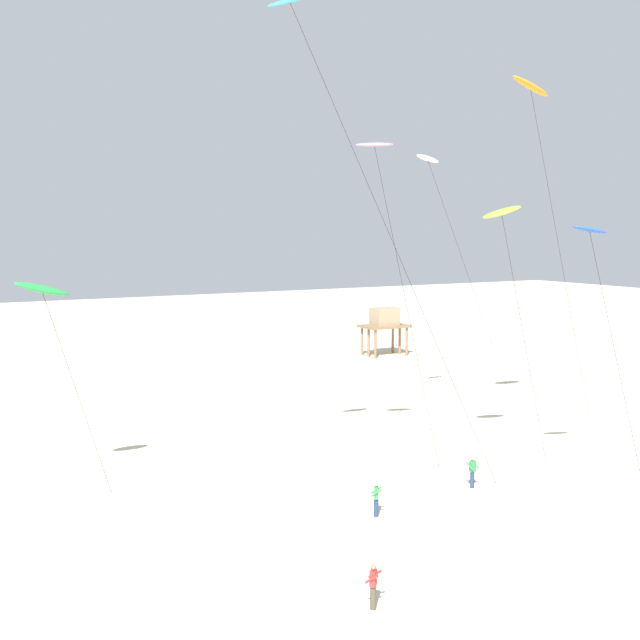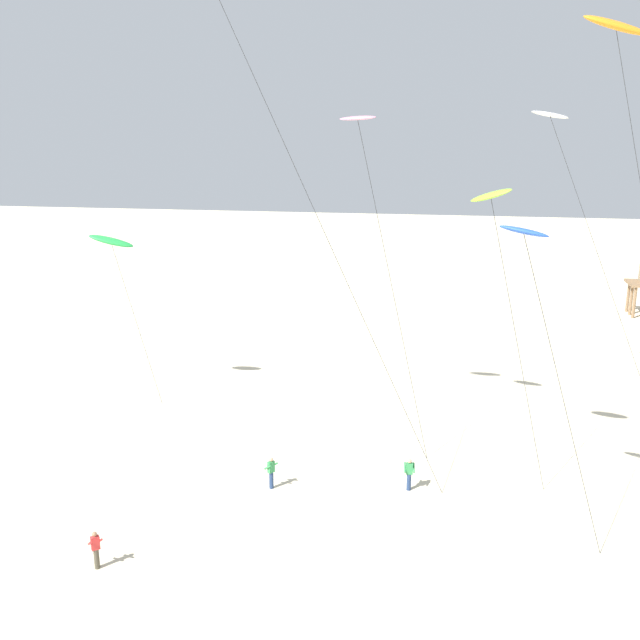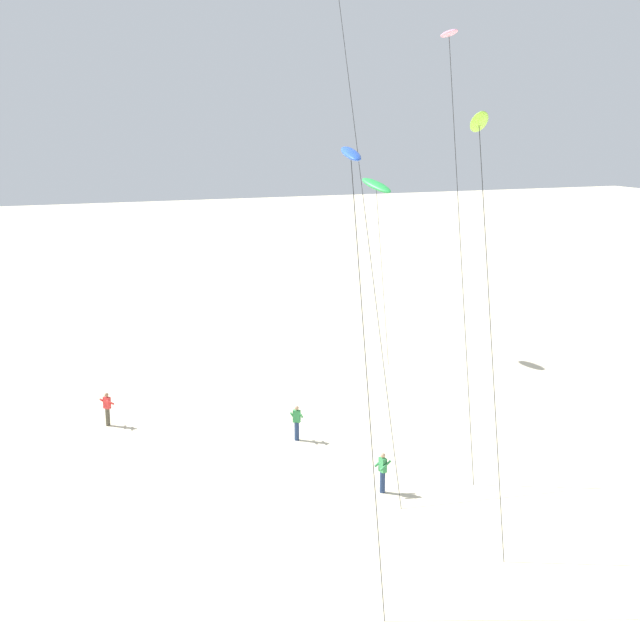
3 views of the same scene
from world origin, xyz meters
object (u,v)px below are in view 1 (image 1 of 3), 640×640
(kite_green, at_px, (42,290))
(kite_flyer_furthest, at_px, (376,498))
(kite_cyan, at_px, (297,18))
(kite_flyer_nearest, at_px, (373,585))
(kite_orange, at_px, (531,88))
(kite_pink, at_px, (376,152))
(stilt_house, at_px, (384,321))
(kite_lime, at_px, (502,216))
(kite_flyer_middle, at_px, (472,471))
(kite_white, at_px, (430,164))
(kite_blue, at_px, (591,234))

(kite_green, bearing_deg, kite_flyer_furthest, -38.07)
(kite_cyan, bearing_deg, kite_flyer_nearest, -103.87)
(kite_green, relative_size, kite_orange, 0.49)
(kite_orange, distance_m, kite_flyer_furthest, 27.07)
(kite_orange, bearing_deg, kite_cyan, -167.72)
(kite_green, distance_m, kite_orange, 30.86)
(kite_pink, relative_size, stilt_house, 3.53)
(kite_flyer_furthest, bearing_deg, kite_cyan, 134.67)
(kite_lime, xyz_separation_m, kite_flyer_middle, (-3.26, -1.81, -13.40))
(kite_pink, bearing_deg, kite_flyer_furthest, -122.22)
(kite_orange, bearing_deg, kite_white, 101.69)
(kite_pink, distance_m, kite_flyer_furthest, 17.93)
(kite_blue, xyz_separation_m, kite_green, (-24.10, 12.44, -2.69))
(kite_flyer_nearest, bearing_deg, kite_flyer_middle, 36.51)
(kite_lime, height_order, kite_flyer_middle, kite_lime)
(kite_flyer_furthest, bearing_deg, kite_orange, 23.37)
(kite_flyer_nearest, xyz_separation_m, stilt_house, (33.14, 48.37, 2.81))
(kite_lime, relative_size, kite_green, 1.33)
(kite_green, distance_m, kite_flyer_nearest, 21.81)
(kite_green, height_order, kite_flyer_furthest, kite_green)
(kite_flyer_furthest, bearing_deg, kite_white, 46.42)
(kite_white, distance_m, kite_lime, 12.81)
(stilt_house, bearing_deg, kite_green, -143.30)
(kite_pink, bearing_deg, kite_orange, 5.76)
(kite_lime, height_order, kite_flyer_nearest, kite_lime)
(kite_white, distance_m, stilt_house, 32.73)
(kite_blue, distance_m, kite_orange, 13.29)
(kite_orange, bearing_deg, stilt_house, 69.99)
(kite_white, relative_size, kite_flyer_furthest, 11.19)
(kite_orange, height_order, kite_flyer_nearest, kite_orange)
(kite_flyer_middle, relative_size, stilt_house, 0.32)
(kite_cyan, bearing_deg, kite_blue, -19.98)
(kite_blue, xyz_separation_m, kite_pink, (-7.71, 7.79, 4.31))
(kite_green, relative_size, kite_cyan, 0.46)
(kite_orange, bearing_deg, kite_flyer_nearest, -145.06)
(kite_cyan, xyz_separation_m, kite_flyer_middle, (9.49, -1.62, -22.24))
(kite_flyer_furthest, bearing_deg, kite_flyer_nearest, -124.13)
(kite_lime, bearing_deg, kite_green, 162.57)
(kite_flyer_furthest, bearing_deg, kite_green, 141.93)
(kite_green, bearing_deg, kite_cyan, -35.87)
(kite_flyer_middle, bearing_deg, kite_green, 155.42)
(kite_orange, bearing_deg, kite_green, 173.11)
(kite_pink, bearing_deg, kite_flyer_middle, -52.68)
(kite_pink, bearing_deg, kite_lime, -21.26)
(kite_pink, distance_m, kite_cyan, 8.72)
(kite_lime, xyz_separation_m, kite_flyer_furthest, (-10.05, -2.92, -13.40))
(kite_flyer_nearest, xyz_separation_m, kite_flyer_furthest, (5.32, 7.85, 0.00))
(kite_flyer_nearest, bearing_deg, kite_white, 49.44)
(kite_blue, bearing_deg, kite_pink, 134.69)
(kite_flyer_furthest, distance_m, stilt_house, 49.24)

